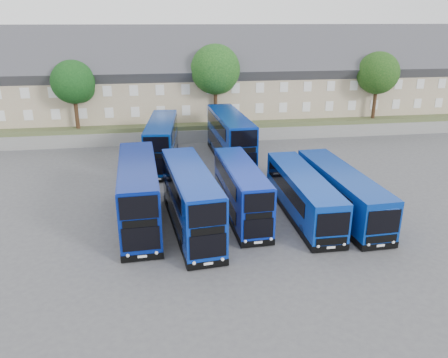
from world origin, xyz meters
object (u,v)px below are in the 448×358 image
(coach_east_a, at_px, (302,195))
(tree_west, at_px, (75,84))
(tree_east, at_px, (378,75))
(tree_mid, at_px, (216,71))
(tree_far, at_px, (395,65))
(dd_front_left, at_px, (139,194))
(dd_front_mid, at_px, (191,201))

(coach_east_a, height_order, tree_west, tree_west)
(coach_east_a, bearing_deg, tree_east, 53.15)
(coach_east_a, bearing_deg, tree_mid, 97.84)
(tree_east, distance_m, tree_far, 9.23)
(tree_west, height_order, tree_east, tree_east)
(dd_front_left, distance_m, tree_mid, 24.85)
(dd_front_mid, xyz_separation_m, tree_east, (25.12, 23.63, 5.26))
(tree_mid, relative_size, tree_east, 1.12)
(dd_front_mid, bearing_deg, tree_west, 109.01)
(dd_front_mid, height_order, tree_mid, tree_mid)
(tree_west, height_order, tree_mid, tree_mid)
(dd_front_left, relative_size, coach_east_a, 0.97)
(dd_front_mid, distance_m, coach_east_a, 8.43)
(tree_mid, xyz_separation_m, tree_far, (26.00, 6.50, -0.34))
(tree_far, bearing_deg, dd_front_mid, -135.45)
(coach_east_a, distance_m, tree_far, 37.78)
(tree_west, bearing_deg, dd_front_left, -71.55)
(dd_front_left, bearing_deg, coach_east_a, -4.67)
(tree_far, bearing_deg, tree_west, -170.54)
(coach_east_a, distance_m, tree_mid, 24.12)
(coach_east_a, height_order, tree_far, tree_far)
(tree_west, bearing_deg, coach_east_a, -49.49)
(tree_far, bearing_deg, tree_mid, -165.96)
(dd_front_left, height_order, dd_front_mid, dd_front_left)
(dd_front_left, height_order, tree_mid, tree_mid)
(tree_west, bearing_deg, tree_east, 0.00)
(dd_front_left, height_order, coach_east_a, dd_front_left)
(tree_mid, bearing_deg, dd_front_mid, -101.97)
(dd_front_mid, relative_size, tree_west, 1.45)
(tree_mid, height_order, tree_far, tree_mid)
(dd_front_left, bearing_deg, tree_mid, 66.55)
(dd_front_mid, distance_m, tree_west, 26.48)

